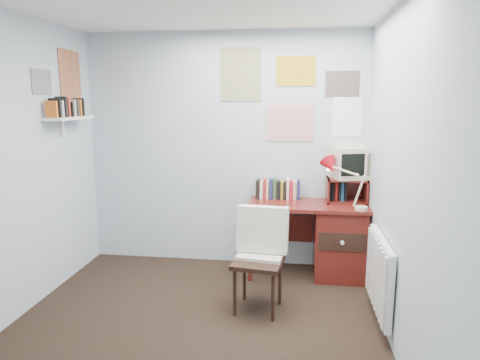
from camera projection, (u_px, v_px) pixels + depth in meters
The scene contains 13 objects.
ground at pixel (186, 347), 3.15m from camera, with size 3.50×3.50×0.00m, color black.
back_wall at pixel (224, 151), 4.62m from camera, with size 3.00×0.02×2.50m, color #AEBFC7.
right_wall at pixel (410, 187), 2.72m from camera, with size 0.02×3.50×2.50m, color #AEBFC7.
desk at pixel (333, 238), 4.36m from camera, with size 1.20×0.55×0.76m.
desk_chair at pixel (258, 263), 3.63m from camera, with size 0.44×0.42×0.86m, color black.
desk_lamp at pixel (362, 187), 4.04m from camera, with size 0.31×0.26×0.44m, color #B30B1C.
tv_riser at pixel (346, 190), 4.37m from camera, with size 0.40×0.30×0.25m, color maroon.
crt_tv at pixel (350, 161), 4.33m from camera, with size 0.36×0.33×0.34m, color beige.
book_row at pixel (285, 188), 4.52m from camera, with size 0.60×0.14×0.22m, color maroon.
radiator at pixel (380, 274), 3.42m from camera, with size 0.09×0.80×0.60m, color white.
wall_shelf at pixel (69, 118), 4.10m from camera, with size 0.20×0.62×0.24m, color white.
posters_back at pixel (291, 94), 4.41m from camera, with size 1.20×0.01×0.90m, color white.
posters_left at pixel (57, 78), 4.04m from camera, with size 0.01×0.70×0.60m, color white.
Camera 1 is at (0.77, -2.79, 1.80)m, focal length 32.00 mm.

